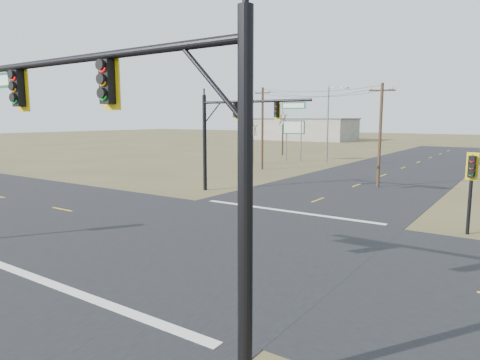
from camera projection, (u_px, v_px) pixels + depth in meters
name	position (u px, v px, depth m)	size (l,w,h in m)	color
ground	(213.00, 240.00, 20.20)	(320.00, 320.00, 0.00)	brown
road_ew	(213.00, 240.00, 20.20)	(160.00, 14.00, 0.02)	black
road_ns	(213.00, 240.00, 20.20)	(14.00, 160.00, 0.02)	black
stop_bar_near	(73.00, 292.00, 14.06)	(12.00, 0.40, 0.01)	silver
stop_bar_far	(288.00, 211.00, 26.33)	(12.00, 0.40, 0.01)	silver
mast_arm_near	(122.00, 121.00, 10.20)	(11.27, 0.42, 7.78)	black
mast_arm_far	(234.00, 122.00, 31.97)	(9.27, 0.57, 7.51)	black
pedestal_signal_ne	(471.00, 174.00, 20.66)	(0.59, 0.50, 4.09)	black
utility_pole_near	(380.00, 133.00, 35.14)	(1.99, 0.88, 8.56)	#472E1E
utility_pole_far	(262.00, 127.00, 47.58)	(2.20, 0.58, 9.09)	#472E1E
highway_sign	(294.00, 132.00, 57.38)	(2.75, 1.06, 5.44)	slate
streetlight_c	(329.00, 120.00, 54.59)	(2.73, 0.42, 9.75)	slate
bare_tree_a	(253.00, 128.00, 53.55)	(2.46, 2.46, 5.66)	black
bare_tree_b	(283.00, 118.00, 66.41)	(3.36, 3.36, 7.32)	black
warehouse_left	(300.00, 130.00, 115.72)	(28.00, 14.00, 5.50)	#A7A195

